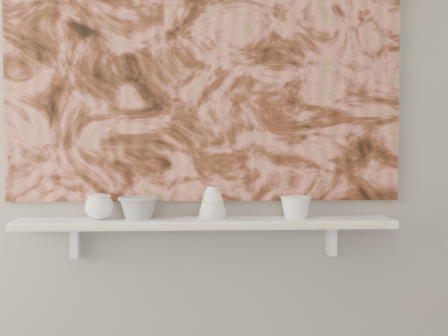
{
  "coord_description": "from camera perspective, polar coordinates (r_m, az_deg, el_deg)",
  "views": [
    {
      "loc": [
        -0.05,
        -0.8,
        1.22
      ],
      "look_at": [
        0.07,
        1.49,
        1.12
      ],
      "focal_mm": 50.0,
      "sensor_mm": 36.0,
      "label": 1
    }
  ],
  "objects": [
    {
      "name": "bracket_left",
      "position": [
        2.44,
        -13.44,
        -6.53
      ],
      "size": [
        0.03,
        0.06,
        0.12
      ],
      "primitive_type": "cube",
      "color": "white",
      "rests_on": "wall_back"
    },
    {
      "name": "shelf_stripe",
      "position": [
        2.23,
        -1.69,
        -5.36
      ],
      "size": [
        1.4,
        0.01,
        0.02
      ],
      "primitive_type": "cube",
      "color": "beige",
      "rests_on": "shelf"
    },
    {
      "name": "shelf",
      "position": [
        2.32,
        -1.74,
        -5.04
      ],
      "size": [
        1.4,
        0.18,
        0.03
      ],
      "primitive_type": "cube",
      "color": "white",
      "rests_on": "wall_back"
    },
    {
      "name": "house_motif",
      "position": [
        2.42,
        8.92,
        2.75
      ],
      "size": [
        0.09,
        0.0,
        0.08
      ],
      "primitive_type": "cube",
      "color": "black",
      "rests_on": "painting"
    },
    {
      "name": "painting",
      "position": [
        2.4,
        -1.8,
        10.15
      ],
      "size": [
        1.5,
        0.02,
        1.1
      ],
      "primitive_type": "cube",
      "color": "brown",
      "rests_on": "wall_back"
    },
    {
      "name": "wall_back",
      "position": [
        2.4,
        -1.8,
        5.6
      ],
      "size": [
        3.6,
        0.0,
        3.6
      ],
      "primitive_type": "plane",
      "rotation": [
        1.57,
        0.0,
        0.0
      ],
      "color": "gray",
      "rests_on": "floor"
    },
    {
      "name": "cup_cream",
      "position": [
        2.34,
        -11.33,
        -3.48
      ],
      "size": [
        0.11,
        0.11,
        0.1
      ],
      "primitive_type": null,
      "rotation": [
        0.0,
        0.0,
        0.04
      ],
      "color": "silver",
      "rests_on": "shelf"
    },
    {
      "name": "bell_vessel",
      "position": [
        2.32,
        -1.06,
        -3.18
      ],
      "size": [
        0.14,
        0.14,
        0.12
      ],
      "primitive_type": null,
      "rotation": [
        0.0,
        0.0,
        0.33
      ],
      "color": "white",
      "rests_on": "shelf"
    },
    {
      "name": "bracket_right",
      "position": [
        2.46,
        9.8,
        -6.43
      ],
      "size": [
        0.03,
        0.06,
        0.12
      ],
      "primitive_type": "cube",
      "color": "white",
      "rests_on": "wall_back"
    },
    {
      "name": "bowl_grey",
      "position": [
        2.32,
        -7.83,
        -3.61
      ],
      "size": [
        0.19,
        0.19,
        0.09
      ],
      "primitive_type": null,
      "rotation": [
        0.0,
        0.0,
        0.26
      ],
      "color": "gray",
      "rests_on": "shelf"
    },
    {
      "name": "bowl_white",
      "position": [
        2.35,
        6.59,
        -3.58
      ],
      "size": [
        0.12,
        0.12,
        0.08
      ],
      "primitive_type": null,
      "rotation": [
        0.0,
        0.0,
        0.01
      ],
      "color": "white",
      "rests_on": "shelf"
    }
  ]
}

